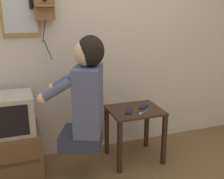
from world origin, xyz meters
TOP-DOWN VIEW (x-y plane):
  - wall_back at (0.00, 1.17)m, footprint 6.80×0.05m
  - side_table at (0.47, 0.77)m, footprint 0.53×0.44m
  - person at (-0.08, 0.59)m, footprint 0.61×0.54m
  - tv_stand at (-0.78, 0.87)m, footprint 0.62×0.48m
  - wall_phone_antique at (-0.33, 1.09)m, footprint 0.22×0.18m
  - wall_mirror at (-0.54, 1.13)m, footprint 0.34×0.03m
  - cell_phone_held at (0.37, 0.71)m, footprint 0.11×0.14m
  - cell_phone_spare at (0.57, 0.79)m, footprint 0.13×0.13m
  - toothbrush at (0.49, 0.64)m, footprint 0.14×0.10m

SIDE VIEW (x-z plane):
  - tv_stand at x=-0.78m, z-range 0.00..0.45m
  - side_table at x=0.47m, z-range 0.16..0.71m
  - cell_phone_held at x=0.37m, z-range 0.56..0.57m
  - cell_phone_spare at x=0.57m, z-range 0.56..0.57m
  - toothbrush at x=0.49m, z-range 0.55..0.57m
  - person at x=-0.08m, z-range 0.33..1.33m
  - wall_back at x=0.00m, z-range 0.00..2.55m
  - wall_mirror at x=-0.54m, z-range 1.28..1.89m
  - wall_phone_antique at x=-0.33m, z-range 1.23..1.96m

